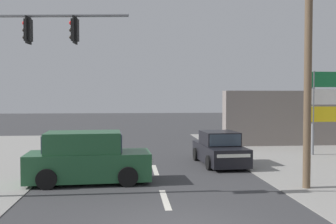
{
  "coord_description": "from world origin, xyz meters",
  "views": [
    {
      "loc": [
        -1.05,
        -9.02,
        3.17
      ],
      "look_at": [
        0.19,
        4.0,
        2.68
      ],
      "focal_mm": 42.0,
      "sensor_mm": 36.0,
      "label": 1
    }
  ],
  "objects": [
    {
      "name": "lane_dash_mid",
      "position": [
        0.0,
        3.0,
        0.0
      ],
      "size": [
        0.2,
        2.4,
        0.01
      ],
      "primitive_type": "cube",
      "color": "silver",
      "rests_on": "ground"
    },
    {
      "name": "traffic_signal_mast",
      "position": [
        -4.98,
        3.66,
        4.15
      ],
      "size": [
        5.26,
        0.75,
        6.0
      ],
      "color": "slate",
      "rests_on": "ground"
    },
    {
      "name": "suv_oncoming_mid",
      "position": [
        -2.66,
        5.69,
        0.88
      ],
      "size": [
        4.63,
        2.25,
        1.9
      ],
      "color": "#235633",
      "rests_on": "ground"
    },
    {
      "name": "shopfront_wall_far",
      "position": [
        11.0,
        16.0,
        1.8
      ],
      "size": [
        12.0,
        1.0,
        3.6
      ],
      "primitive_type": "cube",
      "color": "gray",
      "rests_on": "ground"
    },
    {
      "name": "shopping_plaza_sign",
      "position": [
        9.73,
        11.58,
        2.98
      ],
      "size": [
        2.1,
        0.16,
        4.6
      ],
      "color": "slate",
      "rests_on": "ground"
    },
    {
      "name": "sedan_oncoming_near",
      "position": [
        3.12,
        9.11,
        0.7
      ],
      "size": [
        2.07,
        4.32,
        1.56
      ],
      "color": "black",
      "rests_on": "ground"
    },
    {
      "name": "utility_pole_midground_right",
      "position": [
        5.03,
        4.01,
        4.63
      ],
      "size": [
        1.8,
        0.26,
        8.79
      ],
      "color": "brown",
      "rests_on": "ground"
    },
    {
      "name": "lane_dash_far",
      "position": [
        0.0,
        8.0,
        0.0
      ],
      "size": [
        0.2,
        2.4,
        0.01
      ],
      "primitive_type": "cube",
      "color": "silver",
      "rests_on": "ground"
    }
  ]
}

